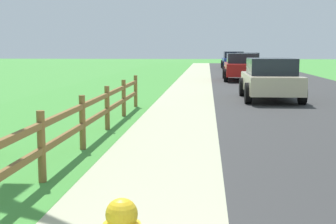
{
  "coord_description": "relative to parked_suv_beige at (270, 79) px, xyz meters",
  "views": [
    {
      "loc": [
        -0.24,
        -1.13,
        1.81
      ],
      "look_at": [
        -0.81,
        5.86,
        0.89
      ],
      "focal_mm": 51.85,
      "sensor_mm": 36.0,
      "label": 1
    }
  ],
  "objects": [
    {
      "name": "parked_car_red",
      "position": [
        -0.24,
        10.81,
        0.03
      ],
      "size": [
        2.18,
        4.97,
        1.54
      ],
      "color": "maroon",
      "rests_on": "ground"
    },
    {
      "name": "ground_plane",
      "position": [
        -1.99,
        8.72,
        -0.75
      ],
      "size": [
        120.0,
        120.0,
        0.0
      ],
      "primitive_type": "plane",
      "color": "#44913A"
    },
    {
      "name": "curb_concrete",
      "position": [
        -4.99,
        10.72,
        -0.75
      ],
      "size": [
        6.0,
        66.0,
        0.01
      ],
      "primitive_type": "cube",
      "color": "#B3B38F",
      "rests_on": "ground"
    },
    {
      "name": "grass_verge",
      "position": [
        -6.49,
        10.72,
        -0.74
      ],
      "size": [
        5.0,
        66.0,
        0.0
      ],
      "primitive_type": "cube",
      "color": "#44913A",
      "rests_on": "ground"
    },
    {
      "name": "road_asphalt",
      "position": [
        1.51,
        10.72,
        -0.75
      ],
      "size": [
        7.0,
        66.0,
        0.01
      ],
      "primitive_type": "cube",
      "color": "#323232",
      "rests_on": "ground"
    },
    {
      "name": "parked_car_blue",
      "position": [
        0.15,
        27.75,
        0.03
      ],
      "size": [
        2.19,
        4.8,
        1.55
      ],
      "color": "navy",
      "rests_on": "ground"
    },
    {
      "name": "parked_suv_beige",
      "position": [
        0.0,
        0.0,
        0.0
      ],
      "size": [
        1.97,
        4.37,
        1.47
      ],
      "color": "#C6B793",
      "rests_on": "ground"
    },
    {
      "name": "rail_fence",
      "position": [
        -4.45,
        -8.99,
        -0.18
      ],
      "size": [
        0.11,
        13.09,
        0.99
      ],
      "color": "brown",
      "rests_on": "ground"
    },
    {
      "name": "parked_car_silver",
      "position": [
        0.78,
        19.76,
        -0.0
      ],
      "size": [
        2.03,
        4.32,
        1.51
      ],
      "color": "#B7BABF",
      "rests_on": "ground"
    }
  ]
}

